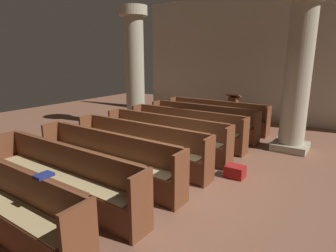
% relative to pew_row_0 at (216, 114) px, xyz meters
% --- Properties ---
extents(ground_plane, '(19.20, 19.20, 0.00)m').
position_rel_pew_row_0_xyz_m(ground_plane, '(0.88, -3.96, -0.48)').
color(ground_plane, brown).
extents(back_wall, '(10.00, 0.16, 4.50)m').
position_rel_pew_row_0_xyz_m(back_wall, '(0.88, 2.12, 1.77)').
color(back_wall, beige).
rests_on(back_wall, ground).
extents(pew_row_0, '(3.39, 0.47, 0.92)m').
position_rel_pew_row_0_xyz_m(pew_row_0, '(0.00, 0.00, 0.00)').
color(pew_row_0, brown).
rests_on(pew_row_0, ground).
extents(pew_row_1, '(3.39, 0.46, 0.92)m').
position_rel_pew_row_0_xyz_m(pew_row_1, '(0.00, -0.96, 0.00)').
color(pew_row_1, brown).
rests_on(pew_row_1, ground).
extents(pew_row_2, '(3.39, 0.46, 0.92)m').
position_rel_pew_row_0_xyz_m(pew_row_2, '(0.00, -1.93, 0.00)').
color(pew_row_2, brown).
rests_on(pew_row_2, ground).
extents(pew_row_3, '(3.39, 0.47, 0.92)m').
position_rel_pew_row_0_xyz_m(pew_row_3, '(0.00, -2.89, 0.00)').
color(pew_row_3, brown).
rests_on(pew_row_3, ground).
extents(pew_row_4, '(3.39, 0.46, 0.92)m').
position_rel_pew_row_0_xyz_m(pew_row_4, '(0.00, -3.86, 0.00)').
color(pew_row_4, brown).
rests_on(pew_row_4, ground).
extents(pew_row_5, '(3.39, 0.46, 0.92)m').
position_rel_pew_row_0_xyz_m(pew_row_5, '(0.00, -4.82, 0.00)').
color(pew_row_5, brown).
rests_on(pew_row_5, ground).
extents(pew_row_6, '(3.39, 0.47, 0.92)m').
position_rel_pew_row_0_xyz_m(pew_row_6, '(0.00, -5.79, 0.00)').
color(pew_row_6, brown).
rests_on(pew_row_6, ground).
extents(pew_row_7, '(3.39, 0.46, 0.92)m').
position_rel_pew_row_0_xyz_m(pew_row_7, '(0.00, -6.75, 0.00)').
color(pew_row_7, brown).
rests_on(pew_row_7, ground).
extents(pillar_aisle_side, '(0.90, 0.90, 3.87)m').
position_rel_pew_row_0_xyz_m(pillar_aisle_side, '(2.49, -0.86, 1.52)').
color(pillar_aisle_side, '#9F967E').
rests_on(pillar_aisle_side, ground).
extents(pillar_far_side, '(0.90, 0.90, 3.87)m').
position_rel_pew_row_0_xyz_m(pillar_far_side, '(-2.44, -1.14, 1.52)').
color(pillar_far_side, '#9F967E').
rests_on(pillar_far_side, ground).
extents(lectern, '(0.48, 0.45, 1.08)m').
position_rel_pew_row_0_xyz_m(lectern, '(0.21, 0.94, -0.03)').
color(lectern, brown).
rests_on(lectern, ground).
extents(hymn_book, '(0.16, 0.21, 0.04)m').
position_rel_pew_row_0_xyz_m(hymn_book, '(0.78, -6.57, 0.45)').
color(hymn_book, navy).
rests_on(hymn_book, pew_row_7).
extents(kneeler_box_red, '(0.37, 0.29, 0.24)m').
position_rel_pew_row_0_xyz_m(kneeler_box_red, '(1.97, -3.29, -0.37)').
color(kneeler_box_red, maroon).
rests_on(kneeler_box_red, ground).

